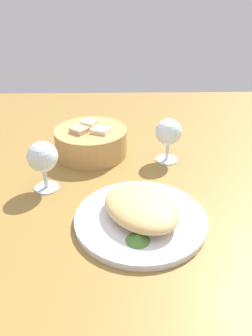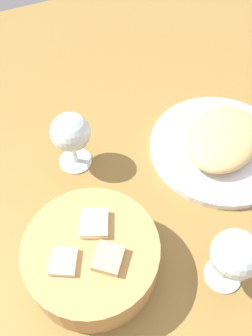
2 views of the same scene
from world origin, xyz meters
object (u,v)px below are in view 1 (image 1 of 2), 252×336
Objects in this scene: plate at (143,219)px; wine_glass_far at (45,159)px; wine_glass_near at (170,134)px; bread_basket at (93,141)px.

plate is 2.24× the size of wine_glass_far.
wine_glass_far reaches higher than wine_glass_near.
bread_basket is 1.68× the size of wine_glass_near.
bread_basket reaches higher than plate.
wine_glass_near is at bearing -18.35° from plate.
wine_glass_far is at bearing 113.88° from wine_glass_near.
wine_glass_near is (-4.26, -20.70, 3.92)cm from bread_basket.
wine_glass_near is at bearing -101.62° from bread_basket.
bread_basket is at bearing -28.34° from wine_glass_far.
plate is 28.70cm from wine_glass_near.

